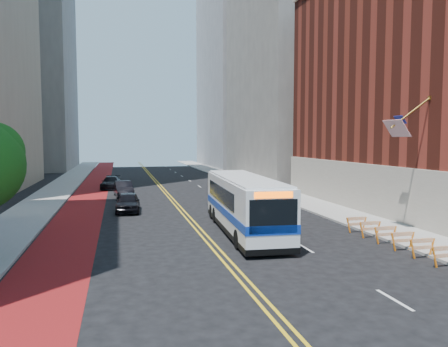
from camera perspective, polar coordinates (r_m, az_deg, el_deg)
ground at (r=17.60m, az=3.95°, el=-15.21°), size 160.00×160.00×0.00m
sidewalk_left at (r=46.69m, az=-22.09°, el=-3.04°), size 4.00×140.00×0.15m
sidewalk_right at (r=49.20m, az=6.77°, el=-2.37°), size 4.00×140.00×0.15m
bus_lane_paint at (r=46.27m, az=-17.30°, el=-3.06°), size 3.60×140.00×0.01m
center_line_inner at (r=46.42m, az=-7.49°, el=-2.87°), size 0.14×140.00×0.01m
center_line_outer at (r=46.46m, az=-7.05°, el=-2.86°), size 0.14×140.00×0.01m
lane_dashes at (r=55.00m, az=-3.21°, el=-1.69°), size 0.14×98.20×0.01m
midrise_right_near at (r=71.08m, az=10.33°, el=15.85°), size 18.00×26.00×40.00m
midrise_right_far at (r=100.52m, az=3.69°, el=16.88°), size 20.00×28.00×55.00m
midrise_left_far at (r=99.31m, az=-25.62°, el=19.59°), size 20.00×26.00×65.00m
construction_barriers at (r=24.71m, az=23.36°, el=-8.16°), size 1.42×10.91×1.00m
transit_bus at (r=27.93m, az=2.59°, el=-3.90°), size 3.58×13.04×3.55m
car_a at (r=36.60m, az=-12.44°, el=-3.67°), size 2.13×4.78×1.60m
car_b at (r=46.34m, az=-12.99°, el=-1.98°), size 2.12×4.97×1.59m
car_c at (r=53.91m, az=-14.53°, el=-1.17°), size 2.66×5.31×1.48m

